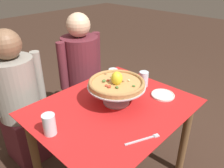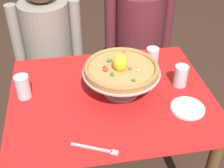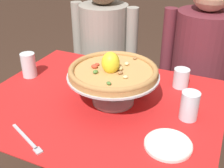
{
  "view_description": "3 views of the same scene",
  "coord_description": "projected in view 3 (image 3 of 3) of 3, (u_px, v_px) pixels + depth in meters",
  "views": [
    {
      "loc": [
        -0.93,
        -0.88,
        1.57
      ],
      "look_at": [
        0.08,
        0.09,
        0.83
      ],
      "focal_mm": 36.03,
      "sensor_mm": 36.0,
      "label": 1
    },
    {
      "loc": [
        -0.2,
        -1.21,
        1.71
      ],
      "look_at": [
        0.0,
        -0.02,
        0.81
      ],
      "focal_mm": 48.3,
      "sensor_mm": 36.0,
      "label": 2
    },
    {
      "loc": [
        0.49,
        -0.95,
        1.39
      ],
      "look_at": [
        0.05,
        0.02,
        0.81
      ],
      "focal_mm": 44.69,
      "sensor_mm": 36.0,
      "label": 3
    }
  ],
  "objects": [
    {
      "name": "dining_table",
      "position": [
        101.0,
        122.0,
        1.31
      ],
      "size": [
        1.06,
        0.87,
        0.71
      ],
      "color": "brown",
      "rests_on": "ground"
    },
    {
      "name": "pizza_stand",
      "position": [
        113.0,
        83.0,
        1.21
      ],
      "size": [
        0.4,
        0.4,
        0.14
      ],
      "color": "#B7B7C1",
      "rests_on": "dining_table"
    },
    {
      "name": "pizza",
      "position": [
        113.0,
        70.0,
        1.18
      ],
      "size": [
        0.38,
        0.38,
        0.1
      ],
      "color": "tan",
      "rests_on": "pizza_stand"
    },
    {
      "name": "water_glass_side_left",
      "position": [
        29.0,
        66.0,
        1.45
      ],
      "size": [
        0.07,
        0.07,
        0.13
      ],
      "color": "silver",
      "rests_on": "dining_table"
    },
    {
      "name": "water_glass_back_right",
      "position": [
        181.0,
        79.0,
        1.35
      ],
      "size": [
        0.08,
        0.08,
        0.09
      ],
      "color": "silver",
      "rests_on": "dining_table"
    },
    {
      "name": "water_glass_side_right",
      "position": [
        189.0,
        107.0,
        1.12
      ],
      "size": [
        0.07,
        0.07,
        0.12
      ],
      "color": "silver",
      "rests_on": "dining_table"
    },
    {
      "name": "side_plate",
      "position": [
        168.0,
        144.0,
        0.99
      ],
      "size": [
        0.17,
        0.17,
        0.02
      ],
      "color": "white",
      "rests_on": "dining_table"
    },
    {
      "name": "dinner_fork",
      "position": [
        28.0,
        140.0,
        1.02
      ],
      "size": [
        0.2,
        0.1,
        0.01
      ],
      "color": "#B7B7C1",
      "rests_on": "dining_table"
    },
    {
      "name": "diner_left",
      "position": [
        104.0,
        58.0,
        2.03
      ],
      "size": [
        0.49,
        0.34,
        1.18
      ],
      "color": "maroon",
      "rests_on": "ground"
    },
    {
      "name": "diner_right",
      "position": [
        199.0,
        72.0,
        1.79
      ],
      "size": [
        0.51,
        0.36,
        1.2
      ],
      "color": "black",
      "rests_on": "ground"
    }
  ]
}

